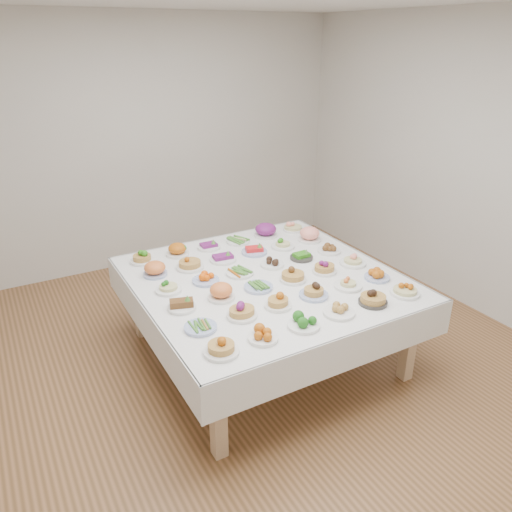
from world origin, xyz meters
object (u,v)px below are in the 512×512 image
dish_18 (168,286)px  dish_35 (293,226)px  dish_0 (221,345)px  display_table (265,285)px

dish_18 → dish_35: 1.66m
dish_0 → dish_18: 0.93m
display_table → dish_35: dish_35 is taller
display_table → dish_18: size_ratio=10.14×
display_table → dish_18: 0.79m
dish_18 → dish_35: (1.54, 0.62, 0.01)m
dish_0 → dish_18: (0.00, 0.93, -0.02)m
dish_18 → dish_35: bearing=21.9°
display_table → dish_18: dish_18 is taller
dish_0 → dish_35: (1.54, 1.55, -0.01)m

